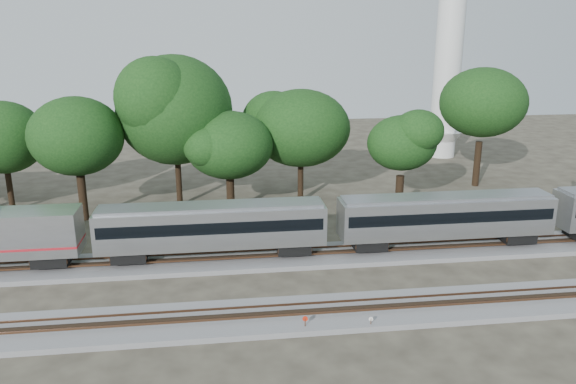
% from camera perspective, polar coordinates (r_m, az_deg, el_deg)
% --- Properties ---
extents(ground, '(160.00, 160.00, 0.00)m').
position_cam_1_polar(ground, '(42.19, -2.37, -10.20)').
color(ground, '#383328').
rests_on(ground, ground).
extents(track_far, '(160.00, 5.00, 0.73)m').
position_cam_1_polar(track_far, '(47.53, -3.03, -6.76)').
color(track_far, slate).
rests_on(track_far, ground).
extents(track_near, '(160.00, 5.00, 0.73)m').
position_cam_1_polar(track_near, '(38.56, -1.82, -12.56)').
color(track_near, slate).
rests_on(track_near, ground).
extents(train, '(96.10, 3.32, 4.90)m').
position_cam_1_polar(train, '(50.24, 15.87, -2.24)').
color(train, '#B4B6BC').
rests_on(train, ground).
extents(switch_stand_red, '(0.35, 0.08, 1.11)m').
position_cam_1_polar(switch_stand_red, '(36.96, 1.75, -13.05)').
color(switch_stand_red, '#512D19').
rests_on(switch_stand_red, ground).
extents(switch_stand_white, '(0.29, 0.08, 0.91)m').
position_cam_1_polar(switch_stand_white, '(37.62, 8.42, -12.89)').
color(switch_stand_white, '#512D19').
rests_on(switch_stand_white, ground).
extents(switch_lever, '(0.58, 0.47, 0.30)m').
position_cam_1_polar(switch_lever, '(37.69, 6.81, -13.51)').
color(switch_lever, '#512D19').
rests_on(switch_lever, ground).
extents(tree_1, '(8.11, 8.11, 11.43)m').
position_cam_1_polar(tree_1, '(65.18, -27.01, 4.95)').
color(tree_1, black).
rests_on(tree_1, ground).
extents(tree_2, '(8.78, 8.78, 12.38)m').
position_cam_1_polar(tree_2, '(58.99, -20.71, 5.31)').
color(tree_2, black).
rests_on(tree_2, ground).
extents(tree_3, '(10.71, 10.71, 15.10)m').
position_cam_1_polar(tree_3, '(60.83, -11.43, 8.17)').
color(tree_3, black).
rests_on(tree_3, ground).
extents(tree_4, '(7.44, 7.44, 10.49)m').
position_cam_1_polar(tree_4, '(57.91, -6.01, 4.76)').
color(tree_4, black).
rests_on(tree_4, ground).
extents(tree_5, '(8.48, 8.48, 11.96)m').
position_cam_1_polar(tree_5, '(61.47, 1.32, 6.49)').
color(tree_5, black).
rests_on(tree_5, ground).
extents(tree_6, '(7.63, 7.63, 10.75)m').
position_cam_1_polar(tree_6, '(58.81, 11.52, 4.88)').
color(tree_6, black).
rests_on(tree_6, ground).
extents(tree_7, '(10.46, 10.46, 14.75)m').
position_cam_1_polar(tree_7, '(71.55, 19.20, 8.58)').
color(tree_7, black).
rests_on(tree_7, ground).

